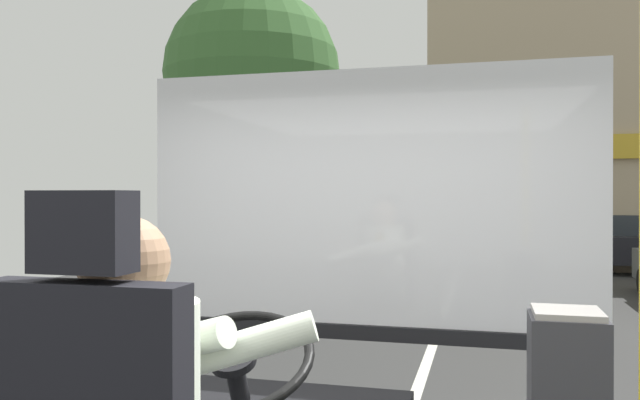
# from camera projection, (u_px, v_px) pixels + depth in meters

# --- Properties ---
(ground) EXTENTS (18.00, 44.00, 0.06)m
(ground) POSITION_uv_depth(u_px,v_px,m) (445.00, 312.00, 10.43)
(ground) COLOR #323232
(windshield_panel) EXTENTS (2.50, 0.08, 1.48)m
(windshield_panel) POSITION_uv_depth(u_px,v_px,m) (365.00, 234.00, 3.47)
(windshield_panel) COLOR white
(street_tree) EXTENTS (3.15, 3.15, 5.63)m
(street_tree) POSITION_uv_depth(u_px,v_px,m) (252.00, 76.00, 11.37)
(street_tree) COLOR #4C3828
(street_tree) RESTS_ON ground
(parked_car_black) EXTENTS (1.90, 4.48, 1.42)m
(parked_car_black) POSITION_uv_depth(u_px,v_px,m) (633.00, 240.00, 16.63)
(parked_car_black) COLOR black
(parked_car_black) RESTS_ON ground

